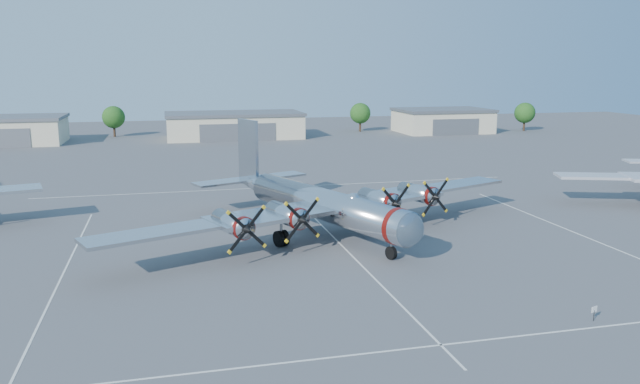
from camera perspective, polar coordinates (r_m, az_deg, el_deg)
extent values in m
plane|color=#4F4F51|center=(55.34, 1.42, -4.34)|extent=(260.00, 260.00, 0.00)
cube|color=silver|center=(49.37, -22.56, -7.20)|extent=(0.15, 40.00, 0.01)
cube|color=silver|center=(50.73, 2.91, -5.82)|extent=(0.15, 40.00, 0.01)
cube|color=silver|center=(60.65, 23.29, -3.87)|extent=(0.15, 40.00, 0.01)
cube|color=silver|center=(35.87, 10.98, -13.58)|extent=(60.00, 0.15, 0.01)
cube|color=silver|center=(79.09, -3.36, 0.46)|extent=(60.00, 0.15, 0.01)
cube|color=beige|center=(137.47, -26.91, 4.94)|extent=(22.00, 14.00, 4.80)
cube|color=slate|center=(137.25, -27.01, 6.06)|extent=(22.60, 14.60, 0.60)
cube|color=beige|center=(134.69, -7.85, 5.96)|extent=(28.00, 14.00, 4.80)
cube|color=slate|center=(134.46, -7.88, 7.10)|extent=(28.60, 14.60, 0.60)
cube|color=slate|center=(127.78, -7.50, 5.40)|extent=(15.40, 0.20, 3.60)
cube|color=beige|center=(147.64, 11.12, 6.32)|extent=(20.00, 14.00, 4.80)
cube|color=slate|center=(147.44, 11.16, 7.37)|extent=(20.60, 14.60, 0.60)
cube|color=slate|center=(141.36, 12.31, 5.81)|extent=(11.00, 0.20, 3.60)
cylinder|color=#382619|center=(142.43, -18.29, 5.38)|extent=(0.50, 0.50, 2.80)
sphere|color=#1D4814|center=(142.18, -18.36, 6.52)|extent=(4.80, 4.80, 4.80)
cylinder|color=#382619|center=(146.80, 3.69, 6.09)|extent=(0.50, 0.50, 2.80)
sphere|color=#1D4814|center=(146.56, 3.70, 7.20)|extent=(4.80, 4.80, 4.80)
cylinder|color=#382619|center=(155.50, 18.15, 5.85)|extent=(0.50, 0.50, 2.80)
sphere|color=#1D4814|center=(155.27, 18.22, 6.89)|extent=(4.80, 4.80, 4.80)
cylinder|color=black|center=(41.53, 23.75, -10.30)|extent=(0.05, 0.05, 0.70)
cube|color=white|center=(41.39, 23.80, -9.78)|extent=(0.47, 0.18, 0.35)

